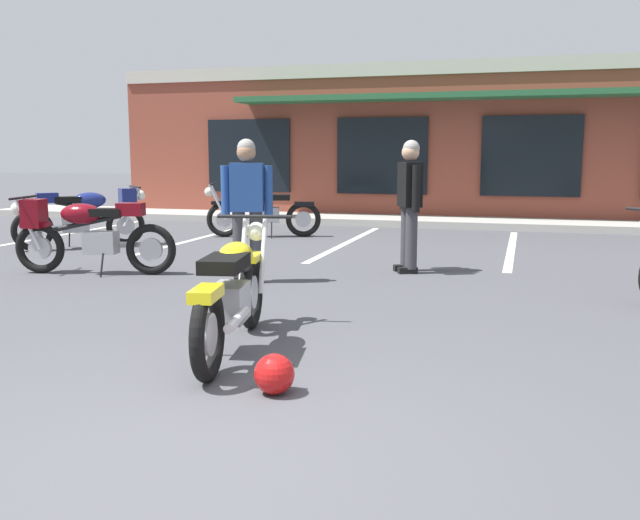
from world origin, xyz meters
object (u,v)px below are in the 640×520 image
Objects in this scene: motorcycle_blue_standard at (87,215)px; helmet_on_pavement at (274,374)px; person_near_building at (410,198)px; motorcycle_foreground_classic at (233,292)px; motorcycle_black_cruiser at (262,212)px; motorcycle_red_sportbike at (86,232)px; person_in_shorts_foreground at (247,202)px.

motorcycle_blue_standard is 6.39× the size of helmet_on_pavement.
person_near_building is at bearing 89.22° from helmet_on_pavement.
motorcycle_foreground_classic reaches higher than helmet_on_pavement.
motorcycle_black_cruiser is 7.88× the size of helmet_on_pavement.
motorcycle_foreground_classic and motorcycle_red_sportbike have the same top height.
motorcycle_blue_standard is (-2.19, -2.15, 0.07)m from motorcycle_black_cruiser.
person_in_shorts_foreground is 1.00× the size of person_near_building.
person_near_building is (5.36, -0.92, 0.42)m from motorcycle_blue_standard.
person_near_building is at bearing 79.89° from motorcycle_foreground_classic.
motorcycle_foreground_classic and motorcycle_black_cruiser have the same top height.
motorcycle_red_sportbike is 4.11m from person_near_building.
helmet_on_pavement is at bearing -47.30° from motorcycle_blue_standard.
motorcycle_black_cruiser is 1.23× the size of motorcycle_blue_standard.
person_in_shorts_foreground is at bearing -71.14° from motorcycle_black_cruiser.
motorcycle_foreground_classic is 6.75m from motorcycle_blue_standard.
motorcycle_foreground_classic is 4.06m from person_near_building.
motorcycle_blue_standard is 5.45m from person_near_building.
helmet_on_pavement is at bearing -68.49° from motorcycle_black_cruiser.
motorcycle_blue_standard is at bearing -135.45° from motorcycle_black_cruiser.
motorcycle_foreground_classic is 8.06× the size of helmet_on_pavement.
motorcycle_red_sportbike is 2.23m from person_in_shorts_foreground.
motorcycle_red_sportbike is 1.02× the size of motorcycle_black_cruiser.
motorcycle_foreground_classic is 1.25× the size of person_near_building.
motorcycle_blue_standard is at bearing 170.28° from person_near_building.
motorcycle_red_sportbike is 2.64m from motorcycle_blue_standard.
person_near_building reaches higher than helmet_on_pavement.
motorcycle_foreground_classic is 2.93m from person_in_shorts_foreground.
motorcycle_foreground_classic is at bearing -40.46° from motorcycle_red_sportbike.
motorcycle_black_cruiser is at bearing 111.51° from helmet_on_pavement.
helmet_on_pavement is (0.64, -0.85, -0.33)m from motorcycle_foreground_classic.
person_near_building is (3.88, 1.26, 0.42)m from motorcycle_red_sportbike.
motorcycle_blue_standard is 7.82m from helmet_on_pavement.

